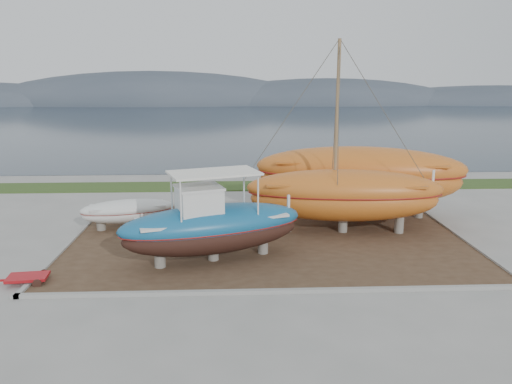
{
  "coord_description": "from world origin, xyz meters",
  "views": [
    {
      "loc": [
        -1.55,
        -18.38,
        7.47
      ],
      "look_at": [
        -0.57,
        4.0,
        2.27
      ],
      "focal_mm": 35.0,
      "sensor_mm": 36.0,
      "label": 1
    }
  ],
  "objects_px": {
    "blue_caique": "(213,217)",
    "orange_sailboat": "(346,139)",
    "red_trailer": "(28,280)",
    "white_dinghy": "(128,214)",
    "orange_bare_hull": "(359,182)"
  },
  "relations": [
    {
      "from": "blue_caique",
      "to": "white_dinghy",
      "type": "distance_m",
      "value": 6.57
    },
    {
      "from": "blue_caique",
      "to": "orange_sailboat",
      "type": "bearing_deg",
      "value": 11.17
    },
    {
      "from": "blue_caique",
      "to": "white_dinghy",
      "type": "bearing_deg",
      "value": 114.41
    },
    {
      "from": "orange_sailboat",
      "to": "orange_bare_hull",
      "type": "bearing_deg",
      "value": 68.88
    },
    {
      "from": "white_dinghy",
      "to": "orange_sailboat",
      "type": "relative_size",
      "value": 0.49
    },
    {
      "from": "blue_caique",
      "to": "orange_bare_hull",
      "type": "xyz_separation_m",
      "value": [
        7.62,
        6.5,
        -0.01
      ]
    },
    {
      "from": "orange_bare_hull",
      "to": "red_trailer",
      "type": "xyz_separation_m",
      "value": [
        -14.39,
        -8.5,
        -1.74
      ]
    },
    {
      "from": "blue_caique",
      "to": "red_trailer",
      "type": "bearing_deg",
      "value": 177.63
    },
    {
      "from": "blue_caique",
      "to": "orange_bare_hull",
      "type": "distance_m",
      "value": 10.01
    },
    {
      "from": "white_dinghy",
      "to": "red_trailer",
      "type": "distance_m",
      "value": 7.13
    },
    {
      "from": "red_trailer",
      "to": "orange_bare_hull",
      "type": "bearing_deg",
      "value": 24.29
    },
    {
      "from": "blue_caique",
      "to": "white_dinghy",
      "type": "height_order",
      "value": "blue_caique"
    },
    {
      "from": "orange_sailboat",
      "to": "red_trailer",
      "type": "xyz_separation_m",
      "value": [
        -12.93,
        -5.55,
        -4.45
      ]
    },
    {
      "from": "white_dinghy",
      "to": "orange_bare_hull",
      "type": "relative_size",
      "value": 0.41
    },
    {
      "from": "blue_caique",
      "to": "orange_sailboat",
      "type": "relative_size",
      "value": 0.81
    }
  ]
}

